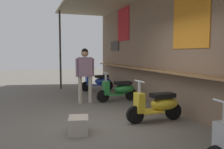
{
  "coord_description": "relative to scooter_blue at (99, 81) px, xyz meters",
  "views": [
    {
      "loc": [
        4.76,
        -1.7,
        1.56
      ],
      "look_at": [
        -2.57,
        0.86,
        0.88
      ],
      "focal_mm": 38.1,
      "sensor_mm": 36.0,
      "label": 1
    }
  ],
  "objects": [
    {
      "name": "scooter_yellow",
      "position": [
        4.87,
        0.0,
        0.0
      ],
      "size": [
        0.46,
        1.4,
        0.97
      ],
      "rotation": [
        0.0,
        0.0,
        -1.55
      ],
      "color": "gold",
      "rests_on": "ground_plane"
    },
    {
      "name": "scooter_blue",
      "position": [
        0.0,
        0.0,
        0.0
      ],
      "size": [
        0.46,
        1.4,
        0.97
      ],
      "rotation": [
        0.0,
        0.0,
        -1.55
      ],
      "color": "#233D9E",
      "rests_on": "ground_plane"
    },
    {
      "name": "merchandise_crate",
      "position": [
        5.1,
        -1.9,
        -0.23
      ],
      "size": [
        0.55,
        0.48,
        0.32
      ],
      "primitive_type": "cube",
      "rotation": [
        0.0,
        0.0,
        -0.23
      ],
      "color": "#B2A899",
      "rests_on": "ground_plane"
    },
    {
      "name": "ground_plane",
      "position": [
        4.86,
        -1.08,
        -0.39
      ],
      "size": [
        39.09,
        39.09,
        0.0
      ],
      "primitive_type": "plane",
      "color": "#605B54"
    },
    {
      "name": "scooter_green",
      "position": [
        2.42,
        -0.0,
        0.0
      ],
      "size": [
        0.46,
        1.4,
        0.97
      ],
      "rotation": [
        0.0,
        0.0,
        -1.54
      ],
      "color": "#237533",
      "rests_on": "ground_plane"
    },
    {
      "name": "market_stall_facade",
      "position": [
        4.86,
        0.76,
        1.65
      ],
      "size": [
        13.96,
        2.64,
        3.66
      ],
      "color": "#7F6651",
      "rests_on": "ground_plane"
    },
    {
      "name": "shopper_passing",
      "position": [
        2.34,
        -1.14,
        0.68
      ],
      "size": [
        0.23,
        0.58,
        1.73
      ],
      "rotation": [
        0.0,
        0.0,
        3.1
      ],
      "color": "#ADA393",
      "rests_on": "ground_plane"
    }
  ]
}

